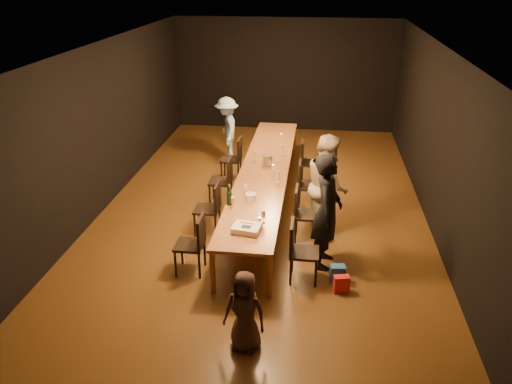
# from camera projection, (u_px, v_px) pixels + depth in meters

# --- Properties ---
(ground) EXTENTS (10.00, 10.00, 0.00)m
(ground) POSITION_uv_depth(u_px,v_px,m) (264.00, 205.00, 9.65)
(ground) COLOR #3F250F
(ground) RESTS_ON ground
(room_shell) EXTENTS (6.04, 10.04, 3.02)m
(room_shell) POSITION_uv_depth(u_px,v_px,m) (265.00, 99.00, 8.78)
(room_shell) COLOR black
(room_shell) RESTS_ON ground
(table) EXTENTS (0.90, 6.00, 0.75)m
(table) POSITION_uv_depth(u_px,v_px,m) (264.00, 171.00, 9.35)
(table) COLOR #97592C
(table) RESTS_ON ground
(chair_right_0) EXTENTS (0.42, 0.42, 0.93)m
(chair_right_0) POSITION_uv_depth(u_px,v_px,m) (304.00, 252.00, 7.19)
(chair_right_0) COLOR black
(chair_right_0) RESTS_ON ground
(chair_right_1) EXTENTS (0.42, 0.42, 0.93)m
(chair_right_1) POSITION_uv_depth(u_px,v_px,m) (307.00, 214.00, 8.27)
(chair_right_1) COLOR black
(chair_right_1) RESTS_ON ground
(chair_right_2) EXTENTS (0.42, 0.42, 0.93)m
(chair_right_2) POSITION_uv_depth(u_px,v_px,m) (309.00, 185.00, 9.36)
(chair_right_2) COLOR black
(chair_right_2) RESTS_ON ground
(chair_right_3) EXTENTS (0.42, 0.42, 0.93)m
(chair_right_3) POSITION_uv_depth(u_px,v_px,m) (311.00, 162.00, 10.44)
(chair_right_3) COLOR black
(chair_right_3) RESTS_ON ground
(chair_left_0) EXTENTS (0.42, 0.42, 0.93)m
(chair_left_0) POSITION_uv_depth(u_px,v_px,m) (189.00, 244.00, 7.38)
(chair_left_0) COLOR black
(chair_left_0) RESTS_ON ground
(chair_left_1) EXTENTS (0.42, 0.42, 0.93)m
(chair_left_1) POSITION_uv_depth(u_px,v_px,m) (207.00, 208.00, 8.47)
(chair_left_1) COLOR black
(chair_left_1) RESTS_ON ground
(chair_left_2) EXTENTS (0.42, 0.42, 0.93)m
(chair_left_2) POSITION_uv_depth(u_px,v_px,m) (220.00, 181.00, 9.55)
(chair_left_2) COLOR black
(chair_left_2) RESTS_ON ground
(chair_left_3) EXTENTS (0.42, 0.42, 0.93)m
(chair_left_3) POSITION_uv_depth(u_px,v_px,m) (231.00, 159.00, 10.63)
(chair_left_3) COLOR black
(chair_left_3) RESTS_ON ground
(woman_birthday) EXTENTS (0.50, 0.70, 1.81)m
(woman_birthday) POSITION_uv_depth(u_px,v_px,m) (327.00, 211.00, 7.39)
(woman_birthday) COLOR black
(woman_birthday) RESTS_ON ground
(woman_tan) EXTENTS (0.83, 0.97, 1.75)m
(woman_tan) POSITION_uv_depth(u_px,v_px,m) (327.00, 185.00, 8.35)
(woman_tan) COLOR beige
(woman_tan) RESTS_ON ground
(man_blue) EXTENTS (0.80, 1.08, 1.49)m
(man_blue) POSITION_uv_depth(u_px,v_px,m) (227.00, 129.00, 11.64)
(man_blue) COLOR #96C7E8
(man_blue) RESTS_ON ground
(child) EXTENTS (0.57, 0.42, 1.05)m
(child) POSITION_uv_depth(u_px,v_px,m) (245.00, 312.00, 5.86)
(child) COLOR #452F26
(child) RESTS_ON ground
(gift_bag_red) EXTENTS (0.24, 0.16, 0.26)m
(gift_bag_red) POSITION_uv_depth(u_px,v_px,m) (341.00, 284.00, 7.04)
(gift_bag_red) COLOR red
(gift_bag_red) RESTS_ON ground
(gift_bag_blue) EXTENTS (0.23, 0.17, 0.27)m
(gift_bag_blue) POSITION_uv_depth(u_px,v_px,m) (337.00, 274.00, 7.26)
(gift_bag_blue) COLOR #275FAB
(gift_bag_blue) RESTS_ON ground
(birthday_cake) EXTENTS (0.43, 0.37, 0.09)m
(birthday_cake) POSITION_uv_depth(u_px,v_px,m) (247.00, 228.00, 7.14)
(birthday_cake) COLOR white
(birthday_cake) RESTS_ON table
(plate_stack) EXTENTS (0.20, 0.20, 0.10)m
(plate_stack) POSITION_uv_depth(u_px,v_px,m) (250.00, 197.00, 8.11)
(plate_stack) COLOR white
(plate_stack) RESTS_ON table
(champagne_bottle) EXTENTS (0.11, 0.11, 0.36)m
(champagne_bottle) POSITION_uv_depth(u_px,v_px,m) (229.00, 195.00, 7.87)
(champagne_bottle) COLOR black
(champagne_bottle) RESTS_ON table
(ice_bucket) EXTENTS (0.23, 0.23, 0.20)m
(ice_bucket) POSITION_uv_depth(u_px,v_px,m) (267.00, 160.00, 9.49)
(ice_bucket) COLOR #AEADB2
(ice_bucket) RESTS_ON table
(wineglass_0) EXTENTS (0.06, 0.06, 0.21)m
(wineglass_0) POSITION_uv_depth(u_px,v_px,m) (233.00, 203.00, 7.76)
(wineglass_0) COLOR beige
(wineglass_0) RESTS_ON table
(wineglass_1) EXTENTS (0.06, 0.06, 0.21)m
(wineglass_1) POSITION_uv_depth(u_px,v_px,m) (263.00, 217.00, 7.35)
(wineglass_1) COLOR beige
(wineglass_1) RESTS_ON table
(wineglass_2) EXTENTS (0.06, 0.06, 0.21)m
(wineglass_2) POSITION_uv_depth(u_px,v_px,m) (246.00, 190.00, 8.22)
(wineglass_2) COLOR silver
(wineglass_2) RESTS_ON table
(wineglass_3) EXTENTS (0.06, 0.06, 0.21)m
(wineglass_3) POSITION_uv_depth(u_px,v_px,m) (278.00, 176.00, 8.74)
(wineglass_3) COLOR beige
(wineglass_3) RESTS_ON table
(wineglass_4) EXTENTS (0.06, 0.06, 0.21)m
(wineglass_4) POSITION_uv_depth(u_px,v_px,m) (256.00, 155.00, 9.71)
(wineglass_4) COLOR silver
(wineglass_4) RESTS_ON table
(wineglass_5) EXTENTS (0.06, 0.06, 0.21)m
(wineglass_5) POSITION_uv_depth(u_px,v_px,m) (282.00, 150.00, 10.00)
(wineglass_5) COLOR silver
(wineglass_5) RESTS_ON table
(tealight_near) EXTENTS (0.05, 0.05, 0.03)m
(tealight_near) POSITION_uv_depth(u_px,v_px,m) (259.00, 219.00, 7.48)
(tealight_near) COLOR #B2B7B2
(tealight_near) RESTS_ON table
(tealight_mid) EXTENTS (0.05, 0.05, 0.03)m
(tealight_mid) POSITION_uv_depth(u_px,v_px,m) (273.00, 166.00, 9.44)
(tealight_mid) COLOR #B2B7B2
(tealight_mid) RESTS_ON table
(tealight_far) EXTENTS (0.05, 0.05, 0.03)m
(tealight_far) POSITION_uv_depth(u_px,v_px,m) (281.00, 134.00, 11.19)
(tealight_far) COLOR #B2B7B2
(tealight_far) RESTS_ON table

